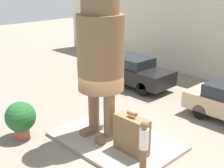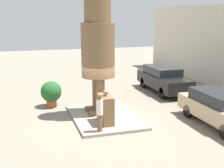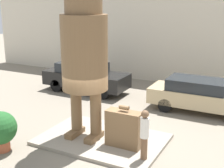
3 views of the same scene
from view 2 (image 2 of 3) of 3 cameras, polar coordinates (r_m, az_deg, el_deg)
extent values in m
plane|color=gray|center=(15.44, -1.42, -6.24)|extent=(60.00, 60.00, 0.00)
cube|color=gray|center=(15.42, -1.42, -6.02)|extent=(4.52, 3.07, 0.13)
cube|color=brown|center=(16.24, -3.33, -4.43)|extent=(0.32, 0.94, 0.20)
cube|color=brown|center=(15.47, -2.58, -5.31)|extent=(0.32, 0.94, 0.20)
cylinder|color=brown|center=(16.03, -2.89, -1.24)|extent=(0.41, 0.41, 1.64)
cylinder|color=brown|center=(15.24, -2.11, -1.97)|extent=(0.41, 0.41, 1.64)
cylinder|color=brown|center=(15.24, -2.58, 6.20)|extent=(1.64, 1.64, 2.63)
cylinder|color=brown|center=(15.14, -2.67, 14.14)|extent=(1.29, 1.29, 1.58)
cube|color=brown|center=(14.24, -1.21, -4.63)|extent=(1.26, 0.50, 1.29)
cylinder|color=brown|center=(14.03, -1.23, -1.60)|extent=(0.35, 0.15, 0.15)
cylinder|color=brown|center=(13.32, -2.25, -7.13)|extent=(0.22, 0.22, 0.75)
cylinder|color=white|center=(13.10, -2.28, -4.22)|extent=(0.28, 0.28, 0.66)
sphere|color=brown|center=(12.97, -2.30, -2.30)|extent=(0.25, 0.25, 0.25)
cube|color=black|center=(20.52, 9.42, 0.57)|extent=(4.79, 1.79, 0.78)
cube|color=#1E2328|center=(20.60, 9.19, 2.46)|extent=(2.64, 1.61, 0.51)
cylinder|color=black|center=(19.72, 13.40, -1.29)|extent=(0.70, 0.18, 0.70)
cylinder|color=black|center=(18.96, 9.19, -1.66)|extent=(0.70, 0.18, 0.70)
cylinder|color=black|center=(22.25, 9.55, 0.49)|extent=(0.70, 0.18, 0.70)
cylinder|color=black|center=(21.59, 5.71, 0.22)|extent=(0.70, 0.18, 0.70)
cube|color=tan|center=(15.04, 19.24, -4.77)|extent=(4.75, 1.75, 0.71)
cube|color=#1E2328|center=(15.06, 18.88, -2.29)|extent=(2.61, 1.57, 0.51)
cylinder|color=black|center=(16.72, 18.37, -4.22)|extent=(0.65, 0.18, 0.65)
cylinder|color=black|center=(15.88, 13.72, -4.82)|extent=(0.65, 0.18, 0.65)
cylinder|color=#AD5638|center=(17.56, -10.98, -3.48)|extent=(0.56, 0.56, 0.36)
sphere|color=#235B28|center=(17.39, -11.07, -1.37)|extent=(1.14, 1.14, 1.14)
camera|label=1|loc=(7.65, -43.90, 15.01)|focal=50.00mm
camera|label=3|loc=(10.34, -48.90, 9.13)|focal=50.00mm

